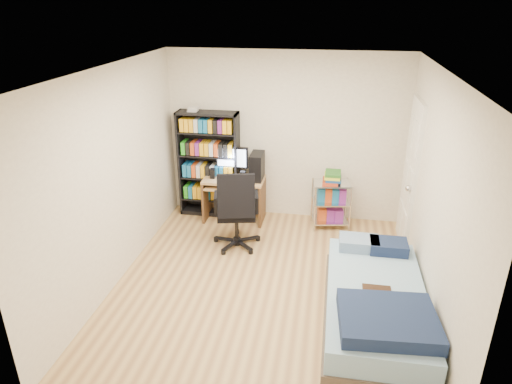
% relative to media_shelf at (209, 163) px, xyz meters
% --- Properties ---
extents(room, '(3.58, 4.08, 2.58)m').
position_rel_media_shelf_xyz_m(room, '(1.14, -1.84, 0.42)').
color(room, tan).
rests_on(room, ground).
extents(media_shelf, '(0.91, 0.30, 1.69)m').
position_rel_media_shelf_xyz_m(media_shelf, '(0.00, 0.00, 0.00)').
color(media_shelf, black).
rests_on(media_shelf, room).
extents(computer_desk, '(0.90, 0.52, 1.13)m').
position_rel_media_shelf_xyz_m(computer_desk, '(0.51, -0.11, -0.22)').
color(computer_desk, tan).
rests_on(computer_desk, room).
extents(office_chair, '(0.79, 0.79, 1.12)m').
position_rel_media_shelf_xyz_m(office_chair, '(0.63, -0.98, -0.48)').
color(office_chair, black).
rests_on(office_chair, room).
extents(wire_cart, '(0.59, 0.47, 0.86)m').
position_rel_media_shelf_xyz_m(wire_cart, '(1.87, -0.15, -0.27)').
color(wire_cart, silver).
rests_on(wire_cart, room).
extents(bed, '(1.01, 2.02, 0.58)m').
position_rel_media_shelf_xyz_m(bed, '(2.37, -2.36, -0.58)').
color(bed, brown).
rests_on(bed, room).
extents(door, '(0.12, 0.80, 2.00)m').
position_rel_media_shelf_xyz_m(door, '(2.86, -0.49, 0.17)').
color(door, white).
rests_on(door, room).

